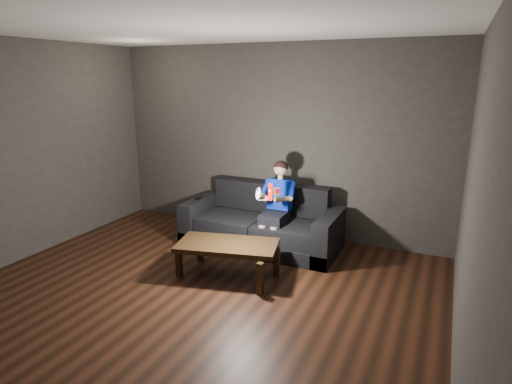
% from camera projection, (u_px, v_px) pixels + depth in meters
% --- Properties ---
extents(floor, '(5.00, 5.00, 0.00)m').
position_uv_depth(floor, '(177.00, 309.00, 4.26)').
color(floor, black).
rests_on(floor, ground).
extents(back_wall, '(5.00, 0.04, 2.70)m').
position_uv_depth(back_wall, '(274.00, 141.00, 6.10)').
color(back_wall, '#34312D').
rests_on(back_wall, ground).
extents(right_wall, '(0.04, 5.00, 2.70)m').
position_uv_depth(right_wall, '(474.00, 213.00, 2.90)').
color(right_wall, '#34312D').
rests_on(right_wall, ground).
extents(ceiling, '(5.00, 5.00, 0.02)m').
position_uv_depth(ceiling, '(162.00, 20.00, 3.56)').
color(ceiling, silver).
rests_on(ceiling, back_wall).
extents(sofa, '(2.10, 0.91, 0.81)m').
position_uv_depth(sofa, '(262.00, 227.00, 5.82)').
color(sofa, black).
rests_on(sofa, floor).
extents(child, '(0.45, 0.55, 1.11)m').
position_uv_depth(child, '(277.00, 199.00, 5.56)').
color(child, black).
rests_on(child, sofa).
extents(wii_remote_red, '(0.07, 0.09, 0.21)m').
position_uv_depth(wii_remote_red, '(270.00, 192.00, 5.10)').
color(wii_remote_red, '#E70D00').
rests_on(wii_remote_red, child).
extents(nunchuk_white, '(0.08, 0.11, 0.17)m').
position_uv_depth(nunchuk_white, '(258.00, 193.00, 5.18)').
color(nunchuk_white, silver).
rests_on(nunchuk_white, child).
extents(wii_remote_black, '(0.07, 0.17, 0.03)m').
position_uv_depth(wii_remote_black, '(199.00, 198.00, 6.05)').
color(wii_remote_black, black).
rests_on(wii_remote_black, sofa).
extents(coffee_table, '(1.23, 0.82, 0.41)m').
position_uv_depth(coffee_table, '(227.00, 248.00, 4.88)').
color(coffee_table, black).
rests_on(coffee_table, floor).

